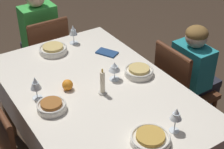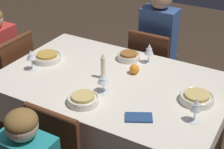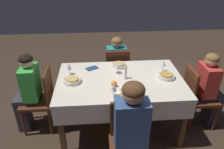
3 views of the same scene
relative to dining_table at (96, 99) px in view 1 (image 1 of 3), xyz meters
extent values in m
cube|color=silver|center=(0.00, 0.00, 0.07)|extent=(1.54, 0.99, 0.04)
cube|color=silver|center=(0.00, 0.49, -0.06)|extent=(1.54, 0.01, 0.21)
cube|color=silver|center=(0.00, -0.49, -0.06)|extent=(1.54, 0.01, 0.21)
cube|color=silver|center=(0.76, 0.00, -0.06)|extent=(0.01, 0.99, 0.21)
cube|color=brown|center=(0.70, 0.42, -0.30)|extent=(0.06, 0.06, 0.70)
cube|color=brown|center=(0.70, -0.42, -0.30)|extent=(0.06, 0.06, 0.70)
cube|color=#562D19|center=(-0.01, 0.61, -0.02)|extent=(0.36, 0.03, 0.40)
cube|color=#562D19|center=(1.07, -0.07, -0.24)|extent=(0.39, 0.39, 0.04)
cube|color=#562D19|center=(0.89, -0.07, -0.02)|extent=(0.03, 0.36, 0.40)
cylinder|color=#562D19|center=(0.89, -0.07, 0.18)|extent=(0.04, 0.35, 0.04)
cylinder|color=#562D19|center=(1.23, -0.24, -0.46)|extent=(0.03, 0.03, 0.39)
cylinder|color=#562D19|center=(1.23, 0.10, -0.46)|extent=(0.03, 0.03, 0.39)
cylinder|color=#562D19|center=(0.90, -0.24, -0.46)|extent=(0.03, 0.03, 0.39)
cylinder|color=#562D19|center=(0.90, 0.10, -0.46)|extent=(0.03, 0.03, 0.39)
cube|color=#562D19|center=(-0.03, -0.79, -0.24)|extent=(0.39, 0.39, 0.04)
cube|color=#562D19|center=(-0.03, -0.61, -0.02)|extent=(0.36, 0.03, 0.40)
cylinder|color=#562D19|center=(-0.03, -0.61, 0.18)|extent=(0.35, 0.04, 0.04)
cylinder|color=#562D19|center=(-0.20, -0.96, -0.46)|extent=(0.03, 0.03, 0.39)
cylinder|color=#562D19|center=(0.14, -0.96, -0.46)|extent=(0.03, 0.03, 0.39)
cylinder|color=#562D19|center=(-0.20, -0.62, -0.46)|extent=(0.03, 0.03, 0.39)
cylinder|color=#562D19|center=(0.14, -0.62, -0.46)|extent=(0.03, 0.03, 0.39)
cube|color=#383342|center=(1.27, -0.07, -0.44)|extent=(0.14, 0.22, 0.43)
cube|color=#383342|center=(1.18, -0.07, -0.19)|extent=(0.31, 0.24, 0.06)
cube|color=green|center=(1.10, -0.07, 0.05)|extent=(0.18, 0.30, 0.42)
cube|color=#282833|center=(-0.03, -0.99, -0.44)|extent=(0.22, 0.14, 0.43)
cube|color=#282833|center=(-0.03, -0.91, -0.19)|extent=(0.24, 0.31, 0.06)
cube|color=teal|center=(-0.03, -0.82, 0.00)|extent=(0.30, 0.18, 0.32)
sphere|color=beige|center=(-0.03, -0.82, 0.24)|extent=(0.16, 0.16, 0.16)
ellipsoid|color=brown|center=(-0.03, -0.82, 0.27)|extent=(0.16, 0.16, 0.11)
cylinder|color=silver|center=(-0.04, 0.33, 0.10)|extent=(0.17, 0.17, 0.04)
torus|color=silver|center=(-0.04, 0.33, 0.12)|extent=(0.17, 0.17, 0.01)
cylinder|color=#995B28|center=(-0.04, 0.33, 0.13)|extent=(0.13, 0.13, 0.02)
cylinder|color=white|center=(0.11, 0.35, 0.09)|extent=(0.06, 0.06, 0.00)
cylinder|color=white|center=(0.11, 0.35, 0.12)|extent=(0.01, 0.01, 0.07)
cone|color=white|center=(0.11, 0.35, 0.20)|extent=(0.07, 0.07, 0.08)
cylinder|color=white|center=(0.11, 0.35, 0.18)|extent=(0.04, 0.04, 0.04)
cylinder|color=silver|center=(0.58, 0.03, 0.10)|extent=(0.21, 0.21, 0.04)
torus|color=silver|center=(0.58, 0.03, 0.12)|extent=(0.21, 0.21, 0.01)
cylinder|color=tan|center=(0.58, 0.03, 0.13)|extent=(0.15, 0.15, 0.02)
cylinder|color=white|center=(0.63, -0.17, 0.09)|extent=(0.07, 0.07, 0.00)
cylinder|color=white|center=(0.63, -0.17, 0.12)|extent=(0.01, 0.01, 0.07)
cone|color=white|center=(0.63, -0.17, 0.20)|extent=(0.06, 0.06, 0.08)
cylinder|color=white|center=(0.63, -0.17, 0.18)|extent=(0.04, 0.04, 0.04)
cylinder|color=silver|center=(-0.02, -0.33, 0.10)|extent=(0.20, 0.20, 0.04)
torus|color=silver|center=(-0.02, -0.33, 0.12)|extent=(0.19, 0.19, 0.01)
cylinder|color=tan|center=(-0.02, -0.33, 0.13)|extent=(0.14, 0.14, 0.02)
cylinder|color=white|center=(0.03, -0.16, 0.09)|extent=(0.07, 0.07, 0.00)
cylinder|color=white|center=(0.03, -0.16, 0.12)|extent=(0.01, 0.01, 0.06)
cone|color=white|center=(0.03, -0.16, 0.18)|extent=(0.08, 0.08, 0.06)
cylinder|color=white|center=(0.03, -0.16, 0.17)|extent=(0.05, 0.05, 0.03)
cylinder|color=silver|center=(-0.57, 0.01, 0.10)|extent=(0.21, 0.21, 0.04)
torus|color=silver|center=(-0.57, 0.01, 0.12)|extent=(0.21, 0.21, 0.01)
cylinder|color=gold|center=(-0.57, 0.01, 0.13)|extent=(0.15, 0.15, 0.02)
cylinder|color=white|center=(-0.57, -0.15, 0.09)|extent=(0.06, 0.06, 0.00)
cylinder|color=white|center=(-0.57, -0.15, 0.13)|extent=(0.01, 0.01, 0.08)
cone|color=white|center=(-0.57, -0.15, 0.20)|extent=(0.07, 0.07, 0.07)
cylinder|color=white|center=(-0.57, -0.15, 0.19)|extent=(0.04, 0.04, 0.03)
cylinder|color=beige|center=(-0.07, -0.01, 0.09)|extent=(0.05, 0.05, 0.01)
cylinder|color=beige|center=(-0.07, -0.01, 0.17)|extent=(0.03, 0.03, 0.15)
ellipsoid|color=#F9C64C|center=(-0.07, -0.01, 0.25)|extent=(0.01, 0.01, 0.03)
sphere|color=orange|center=(0.09, 0.16, 0.12)|extent=(0.07, 0.07, 0.07)
cube|color=navy|center=(0.35, -0.30, 0.09)|extent=(0.18, 0.15, 0.01)
camera|label=1|loc=(-1.55, 0.88, 1.36)|focal=55.00mm
camera|label=2|loc=(0.99, -1.74, 1.27)|focal=55.00mm
camera|label=3|loc=(0.27, 2.27, 1.44)|focal=35.00mm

